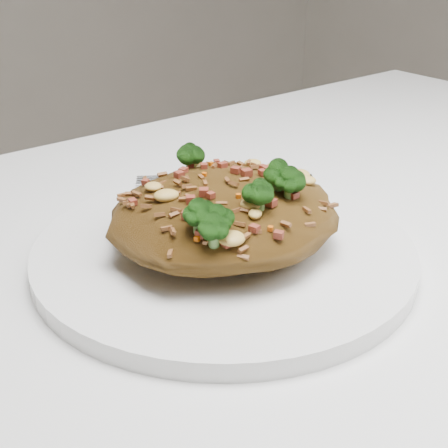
{
  "coord_description": "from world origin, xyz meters",
  "views": [
    {
      "loc": [
        -0.28,
        -0.25,
        0.98
      ],
      "look_at": [
        -0.03,
        0.07,
        0.78
      ],
      "focal_mm": 50.0,
      "sensor_mm": 36.0,
      "label": 1
    }
  ],
  "objects_px": {
    "dining_table": "(308,387)",
    "fried_rice": "(224,205)",
    "plate": "(224,250)",
    "fork": "(233,179)"
  },
  "relations": [
    {
      "from": "dining_table",
      "to": "fried_rice",
      "type": "xyz_separation_m",
      "value": [
        -0.03,
        0.07,
        0.14
      ]
    },
    {
      "from": "dining_table",
      "to": "fried_rice",
      "type": "height_order",
      "value": "fried_rice"
    },
    {
      "from": "plate",
      "to": "fried_rice",
      "type": "xyz_separation_m",
      "value": [
        -0.0,
        -0.0,
        0.04
      ]
    },
    {
      "from": "fried_rice",
      "to": "fork",
      "type": "relative_size",
      "value": 1.22
    },
    {
      "from": "plate",
      "to": "fork",
      "type": "bearing_deg",
      "value": 47.74
    },
    {
      "from": "fried_rice",
      "to": "fork",
      "type": "height_order",
      "value": "fried_rice"
    },
    {
      "from": "dining_table",
      "to": "fried_rice",
      "type": "relative_size",
      "value": 6.97
    },
    {
      "from": "plate",
      "to": "fried_rice",
      "type": "height_order",
      "value": "fried_rice"
    },
    {
      "from": "plate",
      "to": "dining_table",
      "type": "bearing_deg",
      "value": -70.13
    },
    {
      "from": "dining_table",
      "to": "fried_rice",
      "type": "distance_m",
      "value": 0.15
    }
  ]
}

